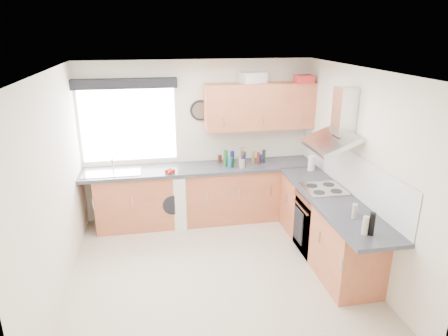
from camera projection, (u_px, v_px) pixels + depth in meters
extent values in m
plane|color=beige|center=(217.00, 273.00, 5.06)|extent=(3.60, 3.60, 0.00)
cube|color=white|center=(215.00, 71.00, 4.24)|extent=(3.60, 3.60, 0.02)
cube|color=silver|center=(198.00, 141.00, 6.32)|extent=(3.60, 0.02, 2.50)
cube|color=silver|center=(255.00, 266.00, 2.98)|extent=(3.60, 0.02, 2.50)
cube|color=silver|center=(53.00, 191.00, 4.35)|extent=(0.02, 3.60, 2.50)
cube|color=silver|center=(359.00, 171.00, 4.96)|extent=(0.02, 3.60, 2.50)
cube|color=white|center=(128.00, 125.00, 6.04)|extent=(1.40, 0.02, 1.10)
cube|color=black|center=(125.00, 84.00, 5.74)|extent=(1.50, 0.18, 0.14)
cube|color=white|center=(346.00, 169.00, 5.26)|extent=(0.01, 3.00, 0.54)
cube|color=#A65636|center=(195.00, 196.00, 6.31)|extent=(3.00, 0.58, 0.86)
cube|color=#A65636|center=(291.00, 189.00, 6.57)|extent=(0.60, 0.60, 0.86)
cube|color=#A65636|center=(326.00, 227.00, 5.32)|extent=(0.58, 2.10, 0.86)
cube|color=#313139|center=(201.00, 168.00, 6.16)|extent=(3.60, 0.62, 0.05)
cube|color=#313139|center=(334.00, 200.00, 5.03)|extent=(0.62, 2.42, 0.05)
cube|color=black|center=(321.00, 222.00, 5.46)|extent=(0.56, 0.58, 0.85)
cube|color=silver|center=(324.00, 189.00, 5.29)|extent=(0.52, 0.52, 0.01)
cube|color=#A65636|center=(260.00, 106.00, 6.14)|extent=(1.70, 0.35, 0.70)
cube|color=white|center=(172.00, 197.00, 6.26)|extent=(0.73, 0.71, 0.85)
cylinder|color=black|center=(201.00, 111.00, 6.13)|extent=(0.32, 0.04, 0.32)
cube|color=white|center=(252.00, 77.00, 6.06)|extent=(0.44, 0.37, 0.16)
cube|color=red|center=(304.00, 79.00, 6.02)|extent=(0.28, 0.24, 0.12)
cylinder|color=gray|center=(242.00, 163.00, 6.10)|extent=(0.10, 0.10, 0.14)
cylinder|color=white|center=(311.00, 163.00, 5.98)|extent=(0.13, 0.13, 0.22)
cylinder|color=navy|center=(232.00, 156.00, 6.37)|extent=(0.07, 0.07, 0.18)
cylinder|color=#181343|center=(243.00, 161.00, 6.11)|extent=(0.07, 0.07, 0.21)
cylinder|color=black|center=(264.00, 156.00, 6.33)|extent=(0.05, 0.05, 0.21)
cylinder|color=#19527A|center=(230.00, 162.00, 6.09)|extent=(0.06, 0.06, 0.17)
cylinder|color=#194720|center=(244.00, 158.00, 6.24)|extent=(0.06, 0.06, 0.21)
cylinder|color=navy|center=(262.00, 159.00, 6.35)|extent=(0.07, 0.07, 0.12)
cylinder|color=#4F1F10|center=(220.00, 159.00, 6.35)|extent=(0.06, 0.06, 0.12)
cylinder|color=maroon|center=(258.00, 158.00, 6.26)|extent=(0.05, 0.05, 0.19)
cylinder|color=#1E5427|center=(226.00, 158.00, 6.15)|extent=(0.07, 0.07, 0.26)
cylinder|color=olive|center=(253.00, 157.00, 6.31)|extent=(0.05, 0.05, 0.19)
cylinder|color=#133613|center=(233.00, 162.00, 6.14)|extent=(0.05, 0.05, 0.15)
cylinder|color=#B8AE9C|center=(365.00, 225.00, 4.11)|extent=(0.06, 0.06, 0.20)
cylinder|color=black|center=(372.00, 224.00, 4.09)|extent=(0.06, 0.06, 0.25)
cylinder|color=#AB9E92|center=(355.00, 211.00, 4.46)|extent=(0.06, 0.06, 0.17)
cylinder|color=navy|center=(354.00, 209.00, 4.56)|extent=(0.06, 0.06, 0.14)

